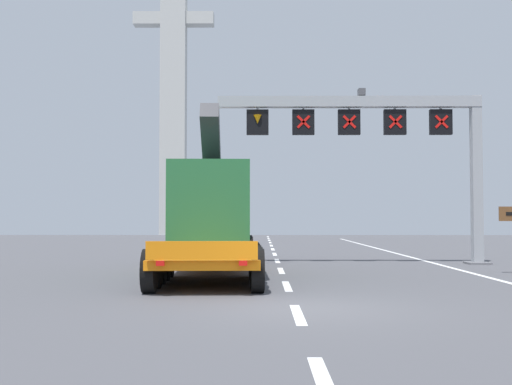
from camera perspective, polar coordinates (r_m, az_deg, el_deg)
ground at (r=13.43m, az=4.49°, el=-10.30°), size 112.00×112.00×0.00m
lane_markings at (r=35.26m, az=1.59°, el=-5.32°), size 0.20×58.48×0.01m
edge_line_right at (r=26.32m, az=16.25°, el=-6.27°), size 0.20×63.00×0.01m
overhead_lane_gantry at (r=26.61m, az=11.21°, el=5.65°), size 11.01×0.90×7.17m
heavy_haul_truck_orange at (r=23.32m, az=-3.70°, el=-2.00°), size 3.43×14.13×5.30m
bridge_pylon_distant at (r=73.42m, az=-7.40°, el=11.95°), size 9.00×2.00×39.03m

